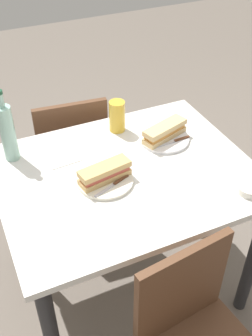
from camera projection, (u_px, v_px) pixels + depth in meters
name	position (u px, v px, depth m)	size (l,w,h in m)	color
ground_plane	(126.00, 282.00, 2.22)	(8.00, 8.00, 0.00)	#6B6056
dining_table	(126.00, 194.00, 1.80)	(1.07, 0.85, 0.78)	silver
chair_far	(195.00, 336.00, 1.47)	(0.44, 0.44, 0.85)	brown
chair_near	(71.00, 152.00, 2.33)	(0.44, 0.44, 0.85)	brown
plate_near	(105.00, 181.00, 1.67)	(0.23, 0.23, 0.01)	silver
baguette_sandwich_near	(105.00, 173.00, 1.64)	(0.22, 0.10, 0.07)	tan
knife_near	(114.00, 184.00, 1.63)	(0.17, 0.07, 0.01)	silver
plate_far	(164.00, 139.00, 1.90)	(0.23, 0.23, 0.01)	white
baguette_sandwich_far	(165.00, 131.00, 1.87)	(0.24, 0.14, 0.07)	#DBB77A
knife_far	(175.00, 141.00, 1.87)	(0.18, 0.02, 0.01)	silver
water_bottle	(8.00, 132.00, 1.71)	(0.06, 0.06, 0.33)	#99C6B7
beer_glass	(117.00, 116.00, 1.92)	(0.08, 0.08, 0.15)	gold
olive_bowl	(249.00, 189.00, 1.62)	(0.09, 0.09, 0.03)	silver
paper_napkin	(61.00, 156.00, 1.80)	(0.14, 0.14, 0.00)	white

